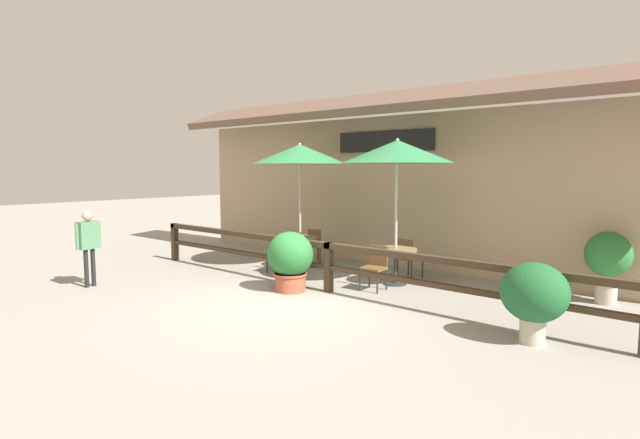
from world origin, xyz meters
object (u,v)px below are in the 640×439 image
potted_plant_tall_tropical (534,295)px  potted_plant_entrance_palm (290,259)px  pedestrian (88,238)px  dining_table_middle (396,256)px  potted_plant_corner_fern (608,259)px  patio_umbrella_middle (397,152)px  chair_middle_streetside (375,265)px  chair_near_streetside (280,251)px  dining_table_near (300,243)px  chair_near_wallside (317,244)px  patio_umbrella_near (300,154)px  chair_middle_wallside (408,256)px

potted_plant_tall_tropical → potted_plant_entrance_palm: bearing=-179.5°
potted_plant_tall_tropical → pedestrian: size_ratio=0.72×
dining_table_middle → potted_plant_corner_fern: potted_plant_corner_fern is taller
patio_umbrella_middle → pedestrian: 6.36m
chair_middle_streetside → potted_plant_entrance_palm: size_ratio=0.74×
chair_middle_streetside → potted_plant_corner_fern: (3.64, 1.79, 0.32)m
patio_umbrella_middle → dining_table_middle: (0.00, -0.00, -2.09)m
chair_near_streetside → dining_table_middle: 2.74m
potted_plant_corner_fern → pedestrian: (-8.11, -5.27, 0.18)m
dining_table_near → pedestrian: 4.58m
potted_plant_corner_fern → pedestrian: pedestrian is taller
dining_table_near → chair_middle_streetside: (2.62, -0.69, -0.11)m
chair_near_streetside → pedestrian: 3.99m
potted_plant_entrance_palm → potted_plant_corner_fern: potted_plant_corner_fern is taller
chair_near_wallside → patio_umbrella_middle: (2.72, -0.72, 2.20)m
chair_near_streetside → chair_middle_streetside: (2.60, -0.00, 0.00)m
potted_plant_tall_tropical → potted_plant_corner_fern: size_ratio=0.87×
dining_table_middle → potted_plant_corner_fern: bearing=17.5°
potted_plant_entrance_palm → potted_plant_corner_fern: bearing=31.3°
chair_near_wallside → dining_table_middle: chair_near_wallside is taller
dining_table_near → chair_near_wallside: bearing=94.1°
dining_table_near → chair_near_wallside: 0.70m
potted_plant_tall_tropical → chair_near_streetside: bearing=169.4°
chair_near_wallside → potted_plant_corner_fern: potted_plant_corner_fern is taller
dining_table_near → chair_middle_streetside: bearing=-14.7°
potted_plant_tall_tropical → chair_middle_streetside: bearing=161.5°
patio_umbrella_near → potted_plant_tall_tropical: bearing=-16.8°
potted_plant_tall_tropical → pedestrian: pedestrian is taller
dining_table_middle → potted_plant_entrance_palm: potted_plant_entrance_palm is taller
patio_umbrella_near → potted_plant_corner_fern: bearing=9.9°
dining_table_near → patio_umbrella_middle: size_ratio=0.29×
dining_table_middle → dining_table_near: bearing=179.3°
patio_umbrella_near → potted_plant_entrance_palm: patio_umbrella_near is taller
chair_middle_streetside → dining_table_middle: bearing=79.2°
dining_table_near → patio_umbrella_middle: 3.40m
dining_table_near → chair_middle_wallside: chair_middle_wallside is taller
chair_near_streetside → potted_plant_tall_tropical: size_ratio=0.77×
chair_near_streetside → potted_plant_corner_fern: size_ratio=0.67×
chair_near_streetside → potted_plant_entrance_palm: bearing=-50.1°
patio_umbrella_middle → chair_middle_streetside: size_ratio=3.45×
chair_near_streetside → chair_near_wallside: bearing=81.5°
chair_middle_wallside → potted_plant_tall_tropical: bearing=151.9°
dining_table_near → chair_near_wallside: size_ratio=1.01×
chair_near_streetside → patio_umbrella_middle: size_ratio=0.29×
chair_near_streetside → chair_near_wallside: (-0.06, 1.37, 0.00)m
potted_plant_entrance_palm → chair_middle_streetside: bearing=44.2°
potted_plant_tall_tropical → potted_plant_corner_fern: (0.33, 2.89, 0.13)m
chair_middle_wallside → potted_plant_tall_tropical: (3.35, -2.42, 0.19)m
patio_umbrella_near → chair_near_wallside: bearing=94.1°
potted_plant_corner_fern → potted_plant_entrance_palm: bearing=-148.7°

